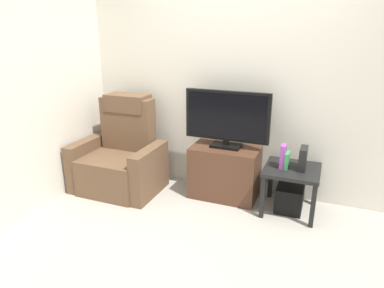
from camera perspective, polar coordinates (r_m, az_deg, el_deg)
The scene contains 11 objects.
ground_plane at distance 3.24m, azimuth 2.94°, elevation -15.33°, with size 6.40×6.40×0.00m, color #9E998E.
wall_back at distance 3.81m, azimuth 8.96°, elevation 10.76°, with size 6.40×0.06×2.60m, color beige.
wall_side at distance 3.77m, azimuth -25.17°, elevation 9.15°, with size 0.06×4.48×2.60m, color beige.
tv_stand at distance 3.85m, azimuth 5.43°, elevation -4.65°, with size 0.74×0.44×0.58m.
television at distance 3.67m, azimuth 5.80°, elevation 4.31°, with size 0.92×0.20×0.62m.
recliner_armchair at distance 4.11m, azimuth -11.76°, elevation -2.19°, with size 0.98×0.78×1.08m.
side_table at distance 3.62m, azimuth 16.22°, elevation -4.99°, with size 0.54×0.54×0.48m.
subwoofer_box at distance 3.74m, azimuth 15.84°, elevation -8.77°, with size 0.27×0.27×0.27m, color black.
book_leftmost at distance 3.54m, azimuth 14.86°, elevation -1.99°, with size 0.05×0.13×0.24m, color purple.
book_middle at distance 3.55m, azimuth 15.50°, elevation -2.63°, with size 0.03×0.14×0.17m, color #388C4C.
game_console at distance 3.56m, azimuth 17.95°, elevation -2.30°, with size 0.07×0.20×0.23m, color black.
Camera 1 is at (0.85, -2.55, 1.82)m, focal length 32.13 mm.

